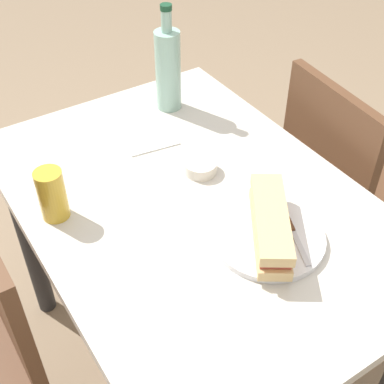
# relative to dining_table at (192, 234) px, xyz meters

# --- Properties ---
(ground_plane) EXTENTS (8.00, 8.00, 0.00)m
(ground_plane) POSITION_rel_dining_table_xyz_m (0.00, 0.00, -0.61)
(ground_plane) COLOR #8C755B
(dining_table) EXTENTS (1.08, 0.75, 0.73)m
(dining_table) POSITION_rel_dining_table_xyz_m (0.00, 0.00, 0.00)
(dining_table) COLOR beige
(dining_table) RESTS_ON ground
(chair_far) EXTENTS (0.44, 0.44, 0.87)m
(chair_far) POSITION_rel_dining_table_xyz_m (-0.01, 0.57, -0.11)
(chair_far) COLOR brown
(chair_far) RESTS_ON ground
(plate_near) EXTENTS (0.25, 0.25, 0.01)m
(plate_near) POSITION_rel_dining_table_xyz_m (0.21, 0.07, 0.13)
(plate_near) COLOR white
(plate_near) RESTS_ON dining_table
(baguette_sandwich_near) EXTENTS (0.25, 0.20, 0.07)m
(baguette_sandwich_near) POSITION_rel_dining_table_xyz_m (0.21, 0.07, 0.17)
(baguette_sandwich_near) COLOR #DBB77A
(baguette_sandwich_near) RESTS_ON plate_near
(knife_near) EXTENTS (0.17, 0.08, 0.01)m
(knife_near) POSITION_rel_dining_table_xyz_m (0.23, 0.12, 0.14)
(knife_near) COLOR silver
(knife_near) RESTS_ON plate_near
(water_bottle) EXTENTS (0.07, 0.07, 0.31)m
(water_bottle) POSITION_rel_dining_table_xyz_m (-0.38, 0.17, 0.25)
(water_bottle) COLOR #99C6B7
(water_bottle) RESTS_ON dining_table
(beer_glass) EXTENTS (0.06, 0.06, 0.13)m
(beer_glass) POSITION_rel_dining_table_xyz_m (-0.12, -0.30, 0.19)
(beer_glass) COLOR gold
(beer_glass) RESTS_ON dining_table
(olive_bowl) EXTENTS (0.08, 0.08, 0.03)m
(olive_bowl) POSITION_rel_dining_table_xyz_m (-0.07, 0.07, 0.14)
(olive_bowl) COLOR silver
(olive_bowl) RESTS_ON dining_table
(paper_napkin) EXTENTS (0.16, 0.16, 0.00)m
(paper_napkin) POSITION_rel_dining_table_xyz_m (-0.28, 0.03, 0.12)
(paper_napkin) COLOR white
(paper_napkin) RESTS_ON dining_table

